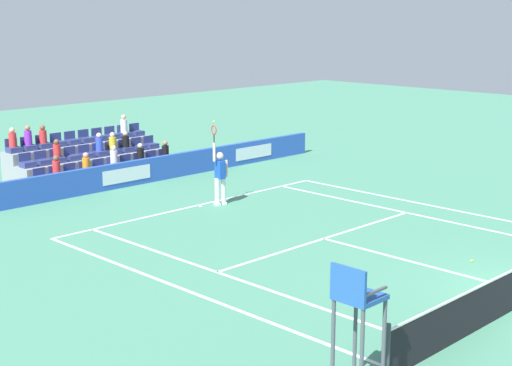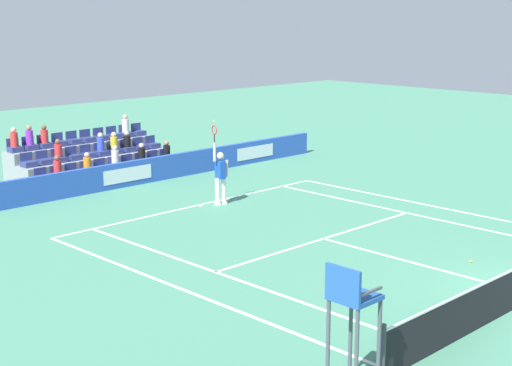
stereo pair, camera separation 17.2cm
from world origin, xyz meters
name	(u,v)px [view 1 (the left image)]	position (x,y,z in m)	size (l,w,h in m)	color
line_baseline	(197,205)	(0.00, -11.89, 0.00)	(10.97, 0.10, 0.01)	white
line_service	(324,239)	(0.00, -6.40, 0.00)	(8.23, 0.10, 0.01)	white
line_centre_service	(420,264)	(0.00, -3.20, 0.00)	(0.10, 6.40, 0.01)	white
line_singles_sideline_left	(230,276)	(4.12, -5.95, 0.00)	(0.10, 11.89, 0.01)	white
line_singles_sideline_right	(418,215)	(-4.12, -5.95, 0.00)	(0.10, 11.89, 0.01)	white
line_doubles_sideline_left	(187,290)	(5.49, -5.95, 0.00)	(0.10, 11.89, 0.01)	white
line_doubles_sideline_right	(442,208)	(-5.49, -5.95, 0.00)	(0.10, 11.89, 0.01)	white
line_centre_mark	(199,206)	(0.00, -11.79, 0.00)	(0.10, 0.20, 0.01)	white
sponsor_barrier	(125,174)	(0.00, -15.93, 0.46)	(19.81, 0.22, 0.93)	blue
tennis_player	(220,176)	(-0.63, -11.45, 0.99)	(0.51, 0.40, 2.85)	white
umpire_chair	(357,311)	(6.76, -0.07, 1.52)	(0.70, 0.70, 2.34)	#474C54
stadium_stand	(90,163)	(0.01, -18.24, 0.56)	(6.20, 2.85, 2.19)	gray
loose_tennis_ball	(472,261)	(-1.07, -2.33, 0.03)	(0.07, 0.07, 0.07)	#D1E533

